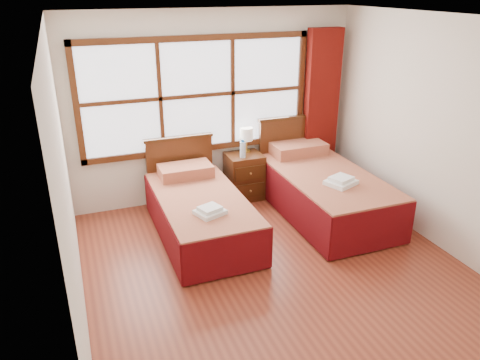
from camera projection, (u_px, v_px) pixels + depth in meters
name	position (u px, v px, depth m)	size (l,w,h in m)	color
floor	(282.00, 275.00, 5.00)	(4.50, 4.50, 0.00)	brown
ceiling	(292.00, 19.00, 3.98)	(4.50, 4.50, 0.00)	white
wall_back	(214.00, 108.00, 6.43)	(4.00, 4.00, 0.00)	silver
wall_left	(67.00, 192.00, 3.84)	(4.50, 4.50, 0.00)	silver
wall_right	(450.00, 139.00, 5.14)	(4.50, 4.50, 0.00)	silver
window	(197.00, 95.00, 6.23)	(3.16, 0.06, 1.56)	white
curtain	(321.00, 109.00, 6.88)	(0.50, 0.16, 2.30)	#670F0A
bed_left	(200.00, 211.00, 5.73)	(1.01, 2.03, 0.98)	#42230D
bed_right	(322.00, 189.00, 6.27)	(1.13, 2.19, 1.10)	#42230D
nightstand	(244.00, 176.00, 6.70)	(0.49, 0.49, 0.66)	#4C2510
towels_left	(210.00, 211.00, 5.16)	(0.37, 0.35, 0.09)	white
towels_right	(341.00, 181.00, 5.76)	(0.42, 0.40, 0.10)	white
lamp	(246.00, 135.00, 6.59)	(0.18, 0.18, 0.35)	gold
bottle_near	(243.00, 150.00, 6.42)	(0.07, 0.07, 0.25)	silver
bottle_far	(242.00, 149.00, 6.42)	(0.07, 0.07, 0.26)	silver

